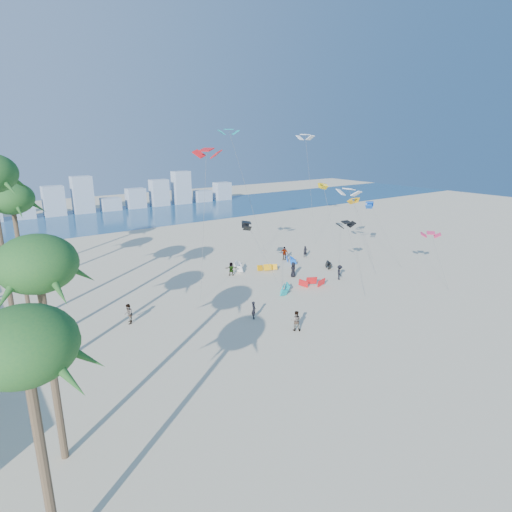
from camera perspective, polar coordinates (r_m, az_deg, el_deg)
ground at (r=34.47m, az=11.85°, el=-13.99°), size 220.00×220.00×0.00m
ocean at (r=96.03m, az=-21.46°, el=4.51°), size 220.00×220.00×0.00m
kitesurfer_near at (r=40.97m, az=-0.30°, el=-7.29°), size 0.68×0.76×1.75m
kitesurfer_mid at (r=38.73m, az=5.40°, el=-8.68°), size 1.16×1.12×1.88m
kitesurfers_far at (r=51.75m, az=1.08°, el=-2.25°), size 29.73×11.96×1.93m
grounded_kites at (r=53.30m, az=3.70°, el=-2.27°), size 13.38×12.95×1.01m
flying_kites at (r=57.06m, az=6.66°, el=10.49°), size 30.52×31.36×18.52m
distant_skyline at (r=104.93m, az=-23.66°, el=6.86°), size 85.00×3.00×8.40m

